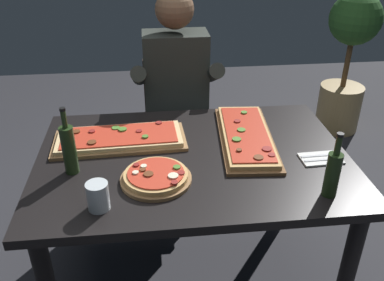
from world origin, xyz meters
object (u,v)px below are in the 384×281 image
object	(u,v)px
wine_bottle_dark	(69,149)
oil_bottle_amber	(333,173)
pizza_rectangular_left	(246,136)
dining_table	(193,173)
diner_chair	(176,121)
pizza_rectangular_front	(120,138)
potted_plant_corner	(348,60)
tumbler_near_camera	(98,196)
pizza_round_far	(156,177)
seated_diner	(177,92)

from	to	relation	value
wine_bottle_dark	oil_bottle_amber	world-z (taller)	wine_bottle_dark
pizza_rectangular_left	wine_bottle_dark	world-z (taller)	wine_bottle_dark
dining_table	pizza_rectangular_left	bearing A→B (deg)	23.70
dining_table	oil_bottle_amber	xyz separation A→B (m)	(0.49, -0.35, 0.20)
pizza_rectangular_left	diner_chair	world-z (taller)	diner_chair
pizza_rectangular_front	potted_plant_corner	size ratio (longest dim) A/B	0.54
oil_bottle_amber	pizza_rectangular_front	bearing A→B (deg)	148.46
wine_bottle_dark	tumbler_near_camera	world-z (taller)	wine_bottle_dark
pizza_rectangular_front	oil_bottle_amber	xyz separation A→B (m)	(0.83, -0.51, 0.08)
pizza_rectangular_front	tumbler_near_camera	xyz separation A→B (m)	(-0.06, -0.49, 0.03)
pizza_round_far	oil_bottle_amber	bearing A→B (deg)	-14.06
oil_bottle_amber	pizza_round_far	bearing A→B (deg)	165.94
dining_table	pizza_round_far	world-z (taller)	pizza_round_far
oil_bottle_amber	tumbler_near_camera	bearing A→B (deg)	179.09
potted_plant_corner	pizza_rectangular_front	bearing A→B (deg)	-142.47
wine_bottle_dark	diner_chair	world-z (taller)	wine_bottle_dark
pizza_rectangular_front	potted_plant_corner	distance (m)	2.24
pizza_rectangular_left	diner_chair	bearing A→B (deg)	111.20
wine_bottle_dark	potted_plant_corner	xyz separation A→B (m)	(1.97, 1.60, -0.23)
seated_diner	pizza_rectangular_left	bearing A→B (deg)	-65.14
diner_chair	potted_plant_corner	bearing A→B (deg)	24.63
wine_bottle_dark	potted_plant_corner	distance (m)	2.54
pizza_rectangular_left	potted_plant_corner	bearing A→B (deg)	50.14
seated_diner	potted_plant_corner	world-z (taller)	seated_diner
pizza_rectangular_front	seated_diner	size ratio (longest dim) A/B	0.47
seated_diner	diner_chair	bearing A→B (deg)	90.00
diner_chair	pizza_round_far	bearing A→B (deg)	-98.60
pizza_round_far	seated_diner	size ratio (longest dim) A/B	0.22
tumbler_near_camera	potted_plant_corner	bearing A→B (deg)	45.37
seated_diner	potted_plant_corner	bearing A→B (deg)	28.40
diner_chair	seated_diner	world-z (taller)	seated_diner
pizza_round_far	potted_plant_corner	distance (m)	2.35
dining_table	tumbler_near_camera	world-z (taller)	tumbler_near_camera
dining_table	diner_chair	size ratio (longest dim) A/B	1.61
wine_bottle_dark	pizza_rectangular_left	bearing A→B (deg)	13.62
pizza_round_far	oil_bottle_amber	xyz separation A→B (m)	(0.67, -0.17, 0.08)
potted_plant_corner	dining_table	bearing A→B (deg)	-133.43
pizza_rectangular_left	tumbler_near_camera	distance (m)	0.80
potted_plant_corner	tumbler_near_camera	bearing A→B (deg)	-134.63
pizza_round_far	wine_bottle_dark	size ratio (longest dim) A/B	0.98
tumbler_near_camera	seated_diner	size ratio (longest dim) A/B	0.08
pizza_rectangular_front	potted_plant_corner	xyz separation A→B (m)	(1.78, 1.36, -0.13)
dining_table	pizza_round_far	size ratio (longest dim) A/B	4.78
dining_table	pizza_round_far	distance (m)	0.27
pizza_rectangular_left	pizza_round_far	size ratio (longest dim) A/B	2.22
pizza_rectangular_left	wine_bottle_dark	distance (m)	0.82
dining_table	potted_plant_corner	world-z (taller)	potted_plant_corner
dining_table	tumbler_near_camera	distance (m)	0.53
pizza_rectangular_front	pizza_round_far	xyz separation A→B (m)	(0.16, -0.34, -0.00)
tumbler_near_camera	pizza_rectangular_front	bearing A→B (deg)	83.43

